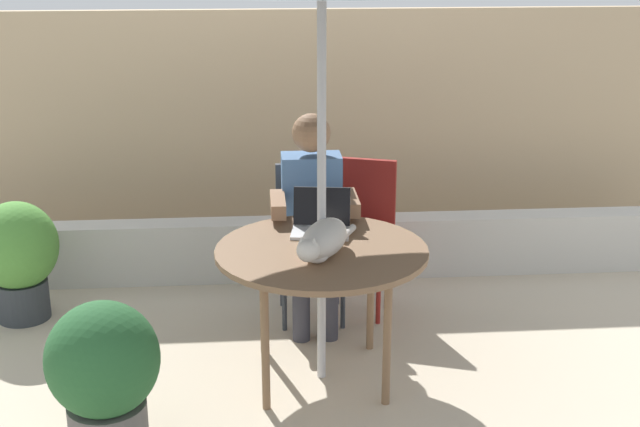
% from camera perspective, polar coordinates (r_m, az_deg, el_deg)
% --- Properties ---
extents(ground_plane, '(14.00, 14.00, 0.00)m').
position_cam_1_polar(ground_plane, '(4.63, 0.10, -10.62)').
color(ground_plane, beige).
extents(fence_back, '(5.92, 0.08, 1.68)m').
position_cam_1_polar(fence_back, '(6.39, -1.49, 5.75)').
color(fence_back, tan).
rests_on(fence_back, ground).
extents(planter_wall_low, '(5.33, 0.20, 0.40)m').
position_cam_1_polar(planter_wall_low, '(5.78, -0.99, -2.28)').
color(planter_wall_low, beige).
rests_on(planter_wall_low, ground).
extents(patio_table, '(1.07, 1.07, 0.72)m').
position_cam_1_polar(patio_table, '(4.35, 0.10, -2.99)').
color(patio_table, brown).
rests_on(patio_table, ground).
extents(chair_occupied, '(0.40, 0.40, 0.91)m').
position_cam_1_polar(chair_occupied, '(5.15, -0.63, -0.94)').
color(chair_occupied, '#33383F').
rests_on(chair_occupied, ground).
extents(chair_empty, '(0.51, 0.51, 0.91)m').
position_cam_1_polar(chair_empty, '(5.26, 2.62, -0.54)').
color(chair_empty, maroon).
rests_on(chair_empty, ground).
extents(person_seated, '(0.48, 0.48, 1.25)m').
position_cam_1_polar(person_seated, '(4.95, -0.51, 0.29)').
color(person_seated, '#4C72A5').
rests_on(person_seated, ground).
extents(laptop, '(0.33, 0.29, 0.21)m').
position_cam_1_polar(laptop, '(4.56, 0.08, -0.36)').
color(laptop, silver).
rests_on(laptop, patio_table).
extents(cat, '(0.36, 0.60, 0.17)m').
position_cam_1_polar(cat, '(4.19, 0.18, -1.79)').
color(cat, silver).
rests_on(cat, patio_table).
extents(potted_plant_near_fence, '(0.50, 0.50, 0.71)m').
position_cam_1_polar(potted_plant_near_fence, '(3.98, -14.00, -10.03)').
color(potted_plant_near_fence, '#595654').
rests_on(potted_plant_near_fence, ground).
extents(potted_plant_by_chair, '(0.48, 0.48, 0.73)m').
position_cam_1_polar(potted_plant_by_chair, '(5.40, -19.22, -2.53)').
color(potted_plant_by_chair, '#33383D').
rests_on(potted_plant_by_chair, ground).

